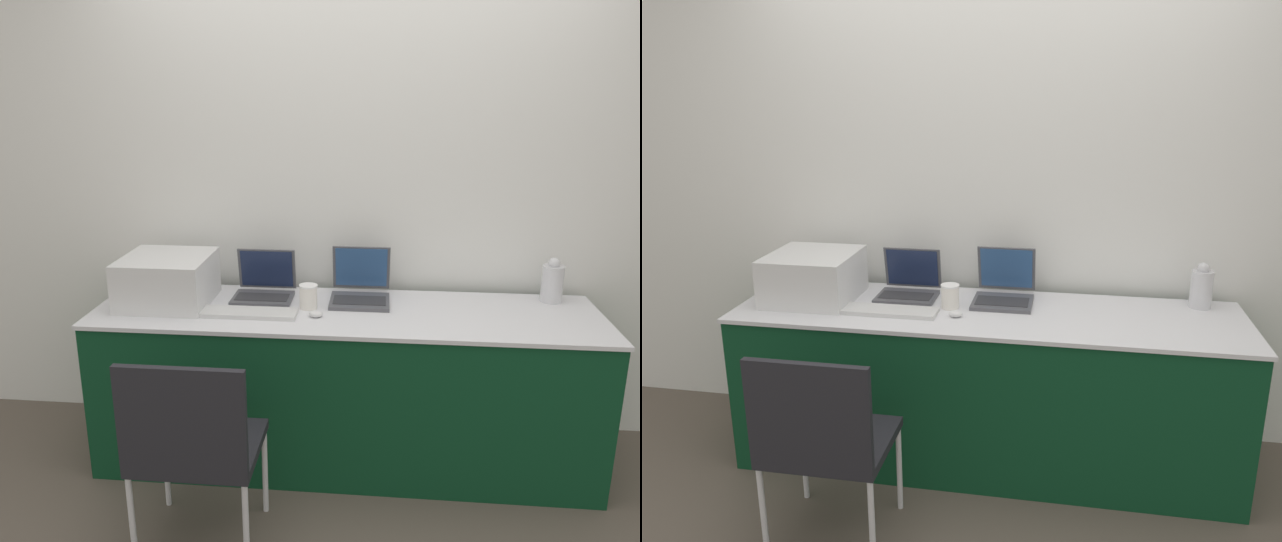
# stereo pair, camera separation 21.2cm
# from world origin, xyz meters

# --- Properties ---
(ground_plane) EXTENTS (14.00, 14.00, 0.00)m
(ground_plane) POSITION_xyz_m (0.00, 0.00, 0.00)
(ground_plane) COLOR brown
(wall_back) EXTENTS (8.00, 0.05, 2.60)m
(wall_back) POSITION_xyz_m (0.00, 0.74, 1.30)
(wall_back) COLOR silver
(wall_back) RESTS_ON ground_plane
(table) EXTENTS (2.39, 0.66, 0.79)m
(table) POSITION_xyz_m (0.00, 0.32, 0.39)
(table) COLOR #0C381E
(table) RESTS_ON ground_plane
(printer) EXTENTS (0.41, 0.43, 0.23)m
(printer) POSITION_xyz_m (-0.87, 0.34, 0.91)
(printer) COLOR silver
(printer) RESTS_ON table
(laptop_left) EXTENTS (0.29, 0.27, 0.23)m
(laptop_left) POSITION_xyz_m (-0.42, 0.47, 0.84)
(laptop_left) COLOR #4C4C51
(laptop_left) RESTS_ON table
(laptop_right) EXTENTS (0.29, 0.33, 0.25)m
(laptop_right) POSITION_xyz_m (0.06, 0.48, 0.84)
(laptop_right) COLOR #4C4C51
(laptop_right) RESTS_ON table
(external_keyboard) EXTENTS (0.45, 0.14, 0.02)m
(external_keyboard) POSITION_xyz_m (-0.45, 0.21, 0.80)
(external_keyboard) COLOR silver
(external_keyboard) RESTS_ON table
(coffee_cup) EXTENTS (0.09, 0.09, 0.12)m
(coffee_cup) POSITION_xyz_m (-0.18, 0.33, 0.84)
(coffee_cup) COLOR white
(coffee_cup) RESTS_ON table
(mouse) EXTENTS (0.06, 0.05, 0.03)m
(mouse) POSITION_xyz_m (-0.13, 0.21, 0.80)
(mouse) COLOR silver
(mouse) RESTS_ON table
(metal_pitcher) EXTENTS (0.10, 0.10, 0.22)m
(metal_pitcher) POSITION_xyz_m (1.00, 0.55, 0.89)
(metal_pitcher) COLOR silver
(metal_pitcher) RESTS_ON table
(chair) EXTENTS (0.48, 0.42, 0.86)m
(chair) POSITION_xyz_m (-0.54, -0.42, 0.50)
(chair) COLOR black
(chair) RESTS_ON ground_plane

